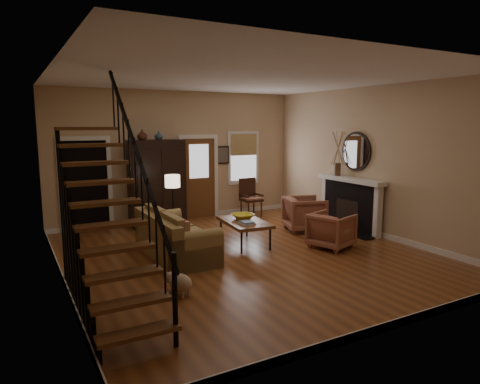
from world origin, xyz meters
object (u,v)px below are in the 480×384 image
armoire (157,183)px  sofa (176,235)px  floor_lamp (173,207)px  coffee_table (244,233)px  side_chair (251,198)px  armchair_left (331,230)px  armchair_right (305,214)px

armoire → sofa: armoire is taller
sofa → floor_lamp: bearing=71.2°
coffee_table → side_chair: (1.52, 2.33, 0.26)m
coffee_table → side_chair: side_chair is taller
armchair_left → armchair_right: armchair_right is taller
armoire → side_chair: armoire is taller
armchair_left → coffee_table: bearing=35.3°
sofa → side_chair: bearing=37.6°
armchair_right → side_chair: (-0.29, 1.97, 0.11)m
sofa → floor_lamp: (0.40, 1.21, 0.30)m
armoire → sofa: size_ratio=0.97×
sofa → side_chair: 3.87m
armchair_right → floor_lamp: size_ratio=0.63×
armoire → armchair_right: bearing=-37.4°
armoire → sofa: bearing=-100.8°
sofa → floor_lamp: size_ratio=1.54×
armchair_right → coffee_table: bearing=119.3°
sofa → armchair_right: (3.34, 0.42, -0.00)m
armoire → armchair_left: armoire is taller
armchair_right → floor_lamp: (-2.94, 0.79, 0.30)m
side_chair → sofa: bearing=-141.8°
coffee_table → floor_lamp: 1.67m
floor_lamp → side_chair: (2.65, 1.18, -0.19)m
armchair_left → armchair_right: bearing=-34.2°
armchair_left → floor_lamp: (-2.55, 2.18, 0.34)m
coffee_table → armchair_right: armchair_right is taller
coffee_table → armchair_left: size_ratio=1.68×
sofa → armchair_left: size_ratio=2.76×
armoire → coffee_table: armoire is taller
sofa → floor_lamp: 1.31m
sofa → armchair_right: bearing=6.5°
armchair_left → floor_lamp: 3.37m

